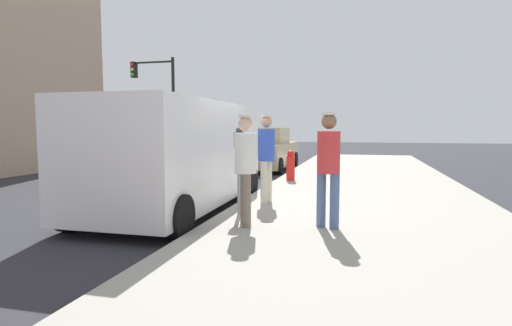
{
  "coord_description": "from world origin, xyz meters",
  "views": [
    {
      "loc": [
        3.4,
        -7.29,
        1.66
      ],
      "look_at": [
        1.65,
        -0.59,
        1.05
      ],
      "focal_mm": 28.44,
      "sensor_mm": 36.0,
      "label": 1
    }
  ],
  "objects_px": {
    "pedestrian_in_blue": "(266,152)",
    "pedestrian_in_red": "(328,162)",
    "parking_meter_near": "(239,155)",
    "pedestrian_in_white": "(245,163)",
    "parked_sedan_ahead": "(266,151)",
    "parked_van": "(179,153)",
    "fire_hydrant": "(291,166)",
    "traffic_light_corner": "(158,91)"
  },
  "relations": [
    {
      "from": "pedestrian_in_red",
      "to": "parked_van",
      "type": "bearing_deg",
      "value": 155.74
    },
    {
      "from": "parking_meter_near",
      "to": "pedestrian_in_red",
      "type": "distance_m",
      "value": 1.7
    },
    {
      "from": "pedestrian_in_blue",
      "to": "parked_sedan_ahead",
      "type": "xyz_separation_m",
      "value": [
        -1.84,
        7.82,
        -0.41
      ]
    },
    {
      "from": "pedestrian_in_blue",
      "to": "fire_hydrant",
      "type": "distance_m",
      "value": 3.6
    },
    {
      "from": "pedestrian_in_white",
      "to": "pedestrian_in_blue",
      "type": "relative_size",
      "value": 0.96
    },
    {
      "from": "parking_meter_near",
      "to": "pedestrian_in_red",
      "type": "bearing_deg",
      "value": -21.59
    },
    {
      "from": "pedestrian_in_blue",
      "to": "parked_van",
      "type": "xyz_separation_m",
      "value": [
        -1.72,
        -0.38,
        -0.01
      ]
    },
    {
      "from": "pedestrian_in_white",
      "to": "pedestrian_in_red",
      "type": "xyz_separation_m",
      "value": [
        1.23,
        0.18,
        0.02
      ]
    },
    {
      "from": "parking_meter_near",
      "to": "pedestrian_in_red",
      "type": "xyz_separation_m",
      "value": [
        1.58,
        -0.62,
        -0.04
      ]
    },
    {
      "from": "pedestrian_in_white",
      "to": "pedestrian_in_blue",
      "type": "bearing_deg",
      "value": 93.79
    },
    {
      "from": "parked_sedan_ahead",
      "to": "fire_hydrant",
      "type": "height_order",
      "value": "parked_sedan_ahead"
    },
    {
      "from": "parked_sedan_ahead",
      "to": "traffic_light_corner",
      "type": "distance_m",
      "value": 7.85
    },
    {
      "from": "pedestrian_in_white",
      "to": "parking_meter_near",
      "type": "bearing_deg",
      "value": 113.11
    },
    {
      "from": "pedestrian_in_white",
      "to": "pedestrian_in_blue",
      "type": "height_order",
      "value": "pedestrian_in_blue"
    },
    {
      "from": "parked_sedan_ahead",
      "to": "traffic_light_corner",
      "type": "height_order",
      "value": "traffic_light_corner"
    },
    {
      "from": "fire_hydrant",
      "to": "parked_van",
      "type": "bearing_deg",
      "value": -112.19
    },
    {
      "from": "pedestrian_in_white",
      "to": "fire_hydrant",
      "type": "bearing_deg",
      "value": 92.54
    },
    {
      "from": "pedestrian_in_blue",
      "to": "fire_hydrant",
      "type": "xyz_separation_m",
      "value": [
        -0.11,
        3.54,
        -0.59
      ]
    },
    {
      "from": "pedestrian_in_red",
      "to": "fire_hydrant",
      "type": "bearing_deg",
      "value": 105.55
    },
    {
      "from": "parking_meter_near",
      "to": "parked_van",
      "type": "xyz_separation_m",
      "value": [
        -1.5,
        0.76,
        -0.03
      ]
    },
    {
      "from": "parking_meter_near",
      "to": "traffic_light_corner",
      "type": "height_order",
      "value": "traffic_light_corner"
    },
    {
      "from": "parking_meter_near",
      "to": "parked_van",
      "type": "relative_size",
      "value": 0.29
    },
    {
      "from": "pedestrian_in_red",
      "to": "parking_meter_near",
      "type": "bearing_deg",
      "value": 158.41
    },
    {
      "from": "fire_hydrant",
      "to": "pedestrian_in_white",
      "type": "bearing_deg",
      "value": -87.46
    },
    {
      "from": "parking_meter_near",
      "to": "fire_hydrant",
      "type": "bearing_deg",
      "value": 88.78
    },
    {
      "from": "parked_van",
      "to": "fire_hydrant",
      "type": "bearing_deg",
      "value": 67.81
    },
    {
      "from": "parking_meter_near",
      "to": "pedestrian_in_white",
      "type": "bearing_deg",
      "value": -66.89
    },
    {
      "from": "parking_meter_near",
      "to": "fire_hydrant",
      "type": "xyz_separation_m",
      "value": [
        0.1,
        4.69,
        -0.61
      ]
    },
    {
      "from": "parked_van",
      "to": "fire_hydrant",
      "type": "height_order",
      "value": "parked_van"
    },
    {
      "from": "parked_van",
      "to": "traffic_light_corner",
      "type": "relative_size",
      "value": 1.0
    },
    {
      "from": "parking_meter_near",
      "to": "pedestrian_in_blue",
      "type": "bearing_deg",
      "value": 79.34
    },
    {
      "from": "pedestrian_in_blue",
      "to": "pedestrian_in_red",
      "type": "relative_size",
      "value": 1.02
    },
    {
      "from": "pedestrian_in_white",
      "to": "parked_van",
      "type": "distance_m",
      "value": 2.42
    },
    {
      "from": "pedestrian_in_blue",
      "to": "traffic_light_corner",
      "type": "xyz_separation_m",
      "value": [
        -8.34,
        11.24,
        2.35
      ]
    },
    {
      "from": "parked_sedan_ahead",
      "to": "fire_hydrant",
      "type": "bearing_deg",
      "value": -68.06
    },
    {
      "from": "pedestrian_in_white",
      "to": "fire_hydrant",
      "type": "distance_m",
      "value": 5.53
    },
    {
      "from": "pedestrian_in_white",
      "to": "parked_van",
      "type": "relative_size",
      "value": 0.32
    },
    {
      "from": "parked_van",
      "to": "fire_hydrant",
      "type": "relative_size",
      "value": 6.07
    },
    {
      "from": "fire_hydrant",
      "to": "traffic_light_corner",
      "type": "bearing_deg",
      "value": 136.92
    },
    {
      "from": "pedestrian_in_blue",
      "to": "fire_hydrant",
      "type": "bearing_deg",
      "value": 91.86
    },
    {
      "from": "pedestrian_in_white",
      "to": "parked_sedan_ahead",
      "type": "distance_m",
      "value": 9.97
    },
    {
      "from": "pedestrian_in_red",
      "to": "parked_van",
      "type": "height_order",
      "value": "parked_van"
    }
  ]
}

